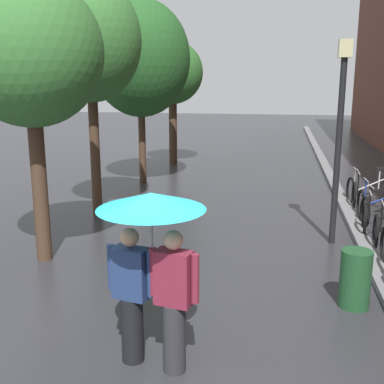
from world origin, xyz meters
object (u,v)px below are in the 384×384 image
street_tree_2 (140,59)px  street_lamp_post (340,127)px  street_tree_0 (30,54)px  parked_bicycle_7 (375,196)px  parked_bicycle_8 (370,189)px  litter_bin (355,279)px  couple_under_umbrella (152,250)px  street_tree_3 (172,74)px  parked_bicycle_6 (383,204)px  street_tree_1 (90,41)px

street_tree_2 → street_lamp_post: 7.35m
street_tree_0 → street_lamp_post: street_tree_0 is taller
parked_bicycle_7 → parked_bicycle_8: 0.68m
street_tree_2 → litter_bin: bearing=-55.2°
couple_under_umbrella → street_lamp_post: size_ratio=0.52×
street_tree_3 → parked_bicycle_6: size_ratio=4.12×
street_tree_3 → parked_bicycle_6: (6.42, -6.41, -3.01)m
parked_bicycle_6 → parked_bicycle_7: same height
street_tree_1 → litter_bin: size_ratio=6.37×
street_tree_0 → parked_bicycle_8: size_ratio=4.24×
parked_bicycle_7 → street_lamp_post: 3.59m
street_tree_3 → parked_bicycle_8: size_ratio=3.96×
street_tree_3 → parked_bicycle_8: 8.60m
street_tree_2 → parked_bicycle_8: size_ratio=4.78×
parked_bicycle_7 → couple_under_umbrella: bearing=-116.7°
street_tree_0 → street_lamp_post: bearing=19.4°
street_tree_1 → street_tree_0: bearing=-87.9°
street_tree_1 → litter_bin: (5.40, -3.89, -3.59)m
street_tree_2 → street_tree_0: bearing=-89.6°
street_tree_2 → parked_bicycle_7: street_tree_2 is taller
street_tree_0 → parked_bicycle_8: street_tree_0 is taller
parked_bicycle_7 → street_tree_2: bearing=162.1°
parked_bicycle_6 → parked_bicycle_7: bearing=92.4°
parked_bicycle_6 → litter_bin: 4.89m
litter_bin → couple_under_umbrella: bearing=-142.1°
street_tree_3 → street_lamp_post: street_tree_3 is taller
litter_bin → street_tree_1: bearing=144.2°
street_tree_1 → street_tree_3: (0.28, 7.23, -0.64)m
street_lamp_post → litter_bin: 3.38m
street_tree_0 → street_tree_2: size_ratio=0.89×
street_tree_1 → parked_bicycle_6: (6.70, 0.82, -3.64)m
street_tree_0 → parked_bicycle_6: size_ratio=4.41×
street_tree_1 → couple_under_umbrella: (2.92, -5.83, -2.62)m
parked_bicycle_7 → street_lamp_post: street_lamp_post is taller
street_tree_3 → parked_bicycle_7: street_tree_3 is taller
couple_under_umbrella → street_tree_1: bearing=116.6°
street_tree_1 → parked_bicycle_6: size_ratio=4.88×
litter_bin → parked_bicycle_6: bearing=74.5°
street_lamp_post → litter_bin: bearing=-89.4°
street_tree_1 → couple_under_umbrella: 7.02m
parked_bicycle_6 → parked_bicycle_8: (-0.04, 1.49, 0.00)m
street_tree_2 → parked_bicycle_7: bearing=-17.9°
street_tree_0 → litter_bin: (5.29, -0.94, -3.20)m
street_tree_0 → litter_bin: street_tree_0 is taller
parked_bicycle_7 → street_tree_1: bearing=-166.3°
couple_under_umbrella → litter_bin: 3.29m
couple_under_umbrella → litter_bin: couple_under_umbrella is taller
street_tree_3 → street_lamp_post: 9.82m
street_tree_3 → street_lamp_post: bearing=-58.6°
parked_bicycle_7 → litter_bin: 5.67m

